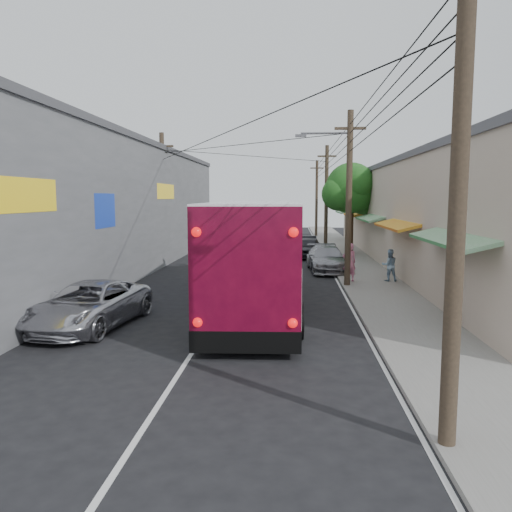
{
  "coord_description": "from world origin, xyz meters",
  "views": [
    {
      "loc": [
        2.63,
        -9.98,
        4.12
      ],
      "look_at": [
        1.33,
        8.17,
        2.0
      ],
      "focal_mm": 35.0,
      "sensor_mm": 36.0,
      "label": 1
    }
  ],
  "objects_px": {
    "pedestrian_near": "(349,262)",
    "pedestrian_far": "(389,265)",
    "parked_car_mid": "(309,248)",
    "parked_car_far": "(307,245)",
    "parked_suv": "(327,259)",
    "jeepney": "(89,305)",
    "coach_bus": "(254,252)"
  },
  "relations": [
    {
      "from": "pedestrian_near",
      "to": "pedestrian_far",
      "type": "bearing_deg",
      "value": 171.95
    },
    {
      "from": "parked_car_mid",
      "to": "parked_car_far",
      "type": "height_order",
      "value": "parked_car_mid"
    },
    {
      "from": "parked_suv",
      "to": "parked_car_mid",
      "type": "distance_m",
      "value": 6.5
    },
    {
      "from": "parked_car_mid",
      "to": "parked_car_far",
      "type": "distance_m",
      "value": 2.94
    },
    {
      "from": "jeepney",
      "to": "parked_suv",
      "type": "height_order",
      "value": "jeepney"
    },
    {
      "from": "pedestrian_near",
      "to": "pedestrian_far",
      "type": "height_order",
      "value": "pedestrian_near"
    },
    {
      "from": "parked_car_far",
      "to": "pedestrian_near",
      "type": "bearing_deg",
      "value": -83.02
    },
    {
      "from": "coach_bus",
      "to": "pedestrian_far",
      "type": "relative_size",
      "value": 8.99
    },
    {
      "from": "coach_bus",
      "to": "parked_car_mid",
      "type": "distance_m",
      "value": 15.61
    },
    {
      "from": "coach_bus",
      "to": "parked_car_mid",
      "type": "height_order",
      "value": "coach_bus"
    },
    {
      "from": "jeepney",
      "to": "coach_bus",
      "type": "bearing_deg",
      "value": 45.28
    },
    {
      "from": "coach_bus",
      "to": "parked_car_mid",
      "type": "relative_size",
      "value": 3.36
    },
    {
      "from": "coach_bus",
      "to": "pedestrian_far",
      "type": "height_order",
      "value": "coach_bus"
    },
    {
      "from": "coach_bus",
      "to": "pedestrian_far",
      "type": "distance_m",
      "value": 8.09
    },
    {
      "from": "jeepney",
      "to": "parked_car_far",
      "type": "relative_size",
      "value": 1.34
    },
    {
      "from": "coach_bus",
      "to": "pedestrian_near",
      "type": "height_order",
      "value": "coach_bus"
    },
    {
      "from": "coach_bus",
      "to": "parked_car_mid",
      "type": "xyz_separation_m",
      "value": [
        2.6,
        15.34,
        -1.35
      ]
    },
    {
      "from": "pedestrian_far",
      "to": "parked_car_far",
      "type": "bearing_deg",
      "value": -78.84
    },
    {
      "from": "parked_car_mid",
      "to": "parked_car_far",
      "type": "relative_size",
      "value": 1.07
    },
    {
      "from": "pedestrian_near",
      "to": "parked_car_far",
      "type": "bearing_deg",
      "value": -98.45
    },
    {
      "from": "coach_bus",
      "to": "parked_car_mid",
      "type": "bearing_deg",
      "value": 77.98
    },
    {
      "from": "parked_car_mid",
      "to": "pedestrian_far",
      "type": "bearing_deg",
      "value": -65.13
    },
    {
      "from": "parked_car_far",
      "to": "pedestrian_far",
      "type": "height_order",
      "value": "pedestrian_far"
    },
    {
      "from": "jeepney",
      "to": "parked_car_mid",
      "type": "relative_size",
      "value": 1.25
    },
    {
      "from": "jeepney",
      "to": "parked_car_mid",
      "type": "distance_m",
      "value": 20.68
    },
    {
      "from": "jeepney",
      "to": "parked_car_far",
      "type": "distance_m",
      "value": 23.44
    },
    {
      "from": "parked_car_far",
      "to": "parked_car_mid",
      "type": "bearing_deg",
      "value": -89.83
    },
    {
      "from": "jeepney",
      "to": "pedestrian_near",
      "type": "bearing_deg",
      "value": 50.95
    },
    {
      "from": "coach_bus",
      "to": "pedestrian_near",
      "type": "bearing_deg",
      "value": 46.84
    },
    {
      "from": "jeepney",
      "to": "pedestrian_far",
      "type": "relative_size",
      "value": 3.35
    },
    {
      "from": "jeepney",
      "to": "parked_car_far",
      "type": "xyz_separation_m",
      "value": [
        7.6,
        22.18,
        -0.08
      ]
    },
    {
      "from": "parked_car_mid",
      "to": "pedestrian_near",
      "type": "height_order",
      "value": "pedestrian_near"
    }
  ]
}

